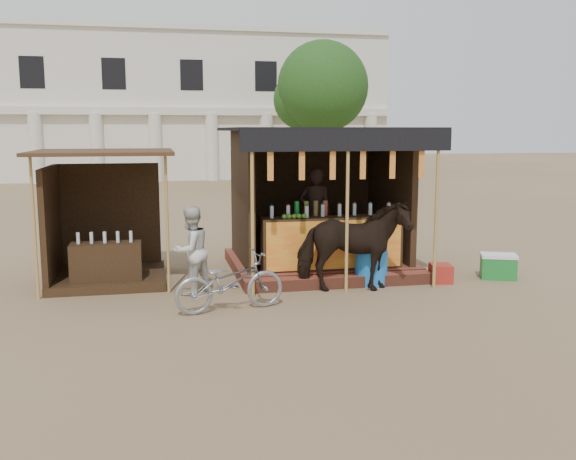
# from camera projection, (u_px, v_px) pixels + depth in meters

# --- Properties ---
(ground) EXTENTS (120.00, 120.00, 0.00)m
(ground) POSITION_uv_depth(u_px,v_px,m) (311.00, 322.00, 9.21)
(ground) COLOR #846B4C
(ground) RESTS_ON ground
(main_stall) EXTENTS (3.60, 3.61, 2.78)m
(main_stall) POSITION_uv_depth(u_px,v_px,m) (319.00, 218.00, 12.50)
(main_stall) COLOR brown
(main_stall) RESTS_ON ground
(secondary_stall) EXTENTS (2.40, 2.40, 2.38)m
(secondary_stall) POSITION_uv_depth(u_px,v_px,m) (98.00, 235.00, 11.56)
(secondary_stall) COLOR #372314
(secondary_stall) RESTS_ON ground
(cow) EXTENTS (1.94, 1.06, 1.57)m
(cow) POSITION_uv_depth(u_px,v_px,m) (353.00, 246.00, 10.85)
(cow) COLOR black
(cow) RESTS_ON ground
(motorbike) EXTENTS (1.80, 0.93, 0.90)m
(motorbike) POSITION_uv_depth(u_px,v_px,m) (230.00, 282.00, 9.74)
(motorbike) COLOR #92929A
(motorbike) RESTS_ON ground
(bystander) EXTENTS (0.92, 0.89, 1.49)m
(bystander) POSITION_uv_depth(u_px,v_px,m) (191.00, 250.00, 10.71)
(bystander) COLOR silver
(bystander) RESTS_ON ground
(blue_barrel) EXTENTS (0.62, 0.62, 0.64)m
(blue_barrel) POSITION_uv_depth(u_px,v_px,m) (371.00, 267.00, 11.42)
(blue_barrel) COLOR blue
(blue_barrel) RESTS_ON ground
(red_crate) EXTENTS (0.44, 0.47, 0.33)m
(red_crate) POSITION_uv_depth(u_px,v_px,m) (441.00, 273.00, 11.61)
(red_crate) COLOR maroon
(red_crate) RESTS_ON ground
(cooler) EXTENTS (0.76, 0.65, 0.46)m
(cooler) POSITION_uv_depth(u_px,v_px,m) (498.00, 266.00, 11.90)
(cooler) COLOR #1B7A2D
(cooler) RESTS_ON ground
(background_building) EXTENTS (26.00, 7.45, 8.18)m
(background_building) POSITION_uv_depth(u_px,v_px,m) (154.00, 108.00, 37.14)
(background_building) COLOR silver
(background_building) RESTS_ON ground
(tree) EXTENTS (4.50, 4.40, 7.00)m
(tree) POSITION_uv_depth(u_px,v_px,m) (318.00, 90.00, 31.08)
(tree) COLOR #382314
(tree) RESTS_ON ground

